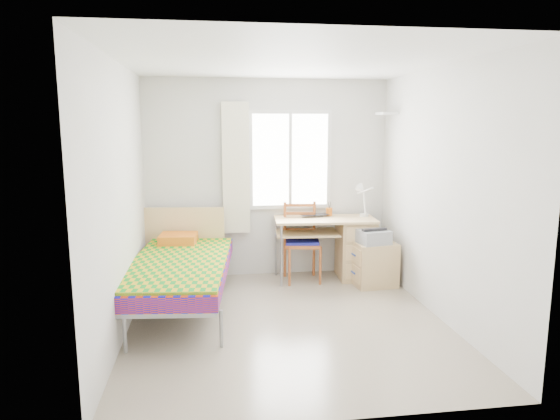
# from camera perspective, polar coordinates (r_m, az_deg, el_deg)

# --- Properties ---
(floor) EXTENTS (3.50, 3.50, 0.00)m
(floor) POSITION_cam_1_polar(r_m,az_deg,el_deg) (5.26, 0.88, -12.76)
(floor) COLOR #BCAD93
(floor) RESTS_ON ground
(ceiling) EXTENTS (3.50, 3.50, 0.00)m
(ceiling) POSITION_cam_1_polar(r_m,az_deg,el_deg) (4.89, 0.96, 16.65)
(ceiling) COLOR white
(ceiling) RESTS_ON wall_back
(wall_back) EXTENTS (3.20, 0.00, 3.20)m
(wall_back) POSITION_cam_1_polar(r_m,az_deg,el_deg) (6.63, -1.44, 3.57)
(wall_back) COLOR silver
(wall_back) RESTS_ON ground
(wall_left) EXTENTS (0.00, 3.50, 3.50)m
(wall_left) POSITION_cam_1_polar(r_m,az_deg,el_deg) (4.92, -17.81, 0.97)
(wall_left) COLOR silver
(wall_left) RESTS_ON ground
(wall_right) EXTENTS (0.00, 3.50, 3.50)m
(wall_right) POSITION_cam_1_polar(r_m,az_deg,el_deg) (5.39, 17.97, 1.68)
(wall_right) COLOR silver
(wall_right) RESTS_ON ground
(window) EXTENTS (1.10, 0.04, 1.30)m
(window) POSITION_cam_1_polar(r_m,az_deg,el_deg) (6.63, 1.17, 5.74)
(window) COLOR white
(window) RESTS_ON wall_back
(curtain) EXTENTS (0.35, 0.05, 1.70)m
(curtain) POSITION_cam_1_polar(r_m,az_deg,el_deg) (6.51, -5.06, 4.75)
(curtain) COLOR #FAEFCE
(curtain) RESTS_ON wall_back
(floating_shelf) EXTENTS (0.20, 0.32, 0.03)m
(floating_shelf) POSITION_cam_1_polar(r_m,az_deg,el_deg) (6.59, 12.10, 10.73)
(floating_shelf) COLOR white
(floating_shelf) RESTS_ON wall_right
(bed) EXTENTS (1.26, 2.32, 0.96)m
(bed) POSITION_cam_1_polar(r_m,az_deg,el_deg) (5.63, -11.43, -6.38)
(bed) COLOR #93959B
(bed) RESTS_ON floor
(desk) EXTENTS (1.33, 0.68, 0.81)m
(desk) POSITION_cam_1_polar(r_m,az_deg,el_deg) (6.66, 8.04, -4.01)
(desk) COLOR #DCB473
(desk) RESTS_ON floor
(chair) EXTENTS (0.50, 0.50, 1.02)m
(chair) POSITION_cam_1_polar(r_m,az_deg,el_deg) (6.49, 2.54, -3.10)
(chair) COLOR #923C1C
(chair) RESTS_ON floor
(cabinet) EXTENTS (0.55, 0.49, 0.55)m
(cabinet) POSITION_cam_1_polar(r_m,az_deg,el_deg) (6.45, 10.64, -6.03)
(cabinet) COLOR tan
(cabinet) RESTS_ON floor
(printer) EXTENTS (0.42, 0.47, 0.18)m
(printer) POSITION_cam_1_polar(r_m,az_deg,el_deg) (6.34, 10.43, -2.88)
(printer) COLOR #94979B
(printer) RESTS_ON cabinet
(laptop) EXTENTS (0.41, 0.30, 0.03)m
(laptop) POSITION_cam_1_polar(r_m,az_deg,el_deg) (6.55, 4.15, -0.72)
(laptop) COLOR black
(laptop) RESTS_ON desk
(pen_cup) EXTENTS (0.09, 0.09, 0.10)m
(pen_cup) POSITION_cam_1_polar(r_m,az_deg,el_deg) (6.69, 5.63, -0.20)
(pen_cup) COLOR orange
(pen_cup) RESTS_ON desk
(task_lamp) EXTENTS (0.24, 0.34, 0.46)m
(task_lamp) POSITION_cam_1_polar(r_m,az_deg,el_deg) (6.53, 9.43, 1.59)
(task_lamp) COLOR white
(task_lamp) RESTS_ON desk
(book) EXTENTS (0.25, 0.28, 0.02)m
(book) POSITION_cam_1_polar(r_m,az_deg,el_deg) (6.54, 3.53, -2.84)
(book) COLOR gray
(book) RESTS_ON desk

